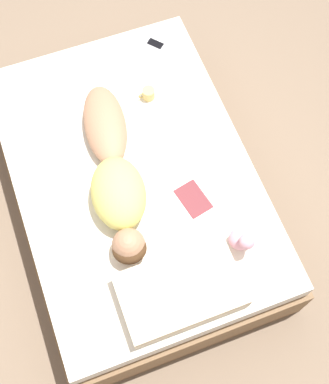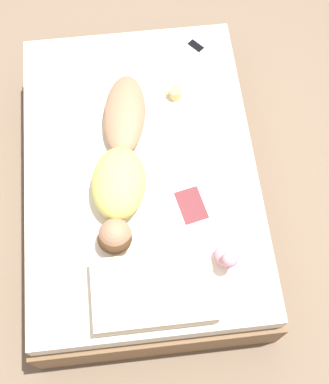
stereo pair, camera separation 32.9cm
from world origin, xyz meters
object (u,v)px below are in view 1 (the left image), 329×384
open_magazine (208,190)px  cell_phone (155,44)px  coffee_mug (148,94)px  person (115,177)px

open_magazine → cell_phone: same height
coffee_mug → open_magazine: bearing=98.3°
person → open_magazine: 0.59m
cell_phone → open_magazine: bearing=45.3°
open_magazine → cell_phone: 1.20m
open_magazine → cell_phone: bearing=-106.2°
person → open_magazine: (-0.52, 0.24, -0.09)m
open_magazine → coffee_mug: size_ratio=4.63×
coffee_mug → cell_phone: coffee_mug is taller
person → cell_phone: person is taller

